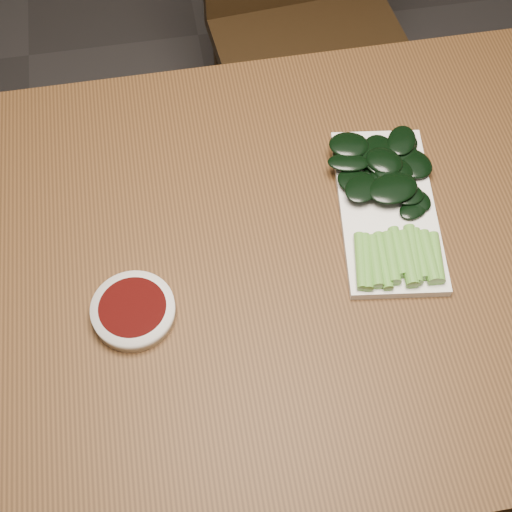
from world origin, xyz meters
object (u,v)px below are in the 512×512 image
Objects in this scene: sauce_bowl at (133,311)px; gai_lan at (390,196)px; table at (280,278)px; serving_plate at (387,209)px; chair_far at (310,22)px.

gai_lan reaches higher than sauce_bowl.
table is 4.47× the size of serving_plate.
table is at bearing -164.83° from serving_plate.
gai_lan is at bearing -99.10° from chair_far.
chair_far reaches higher than sauce_bowl.
gai_lan is (0.40, 0.12, 0.01)m from sauce_bowl.
table is 0.21m from gai_lan.
chair_far reaches higher than gai_lan.
chair_far is (0.23, 0.77, -0.19)m from table.
sauce_bowl is (-0.22, -0.06, 0.08)m from table.
sauce_bowl is 0.41m from serving_plate.
table is at bearing -162.05° from gai_lan.
serving_plate is (-0.06, -0.73, 0.27)m from chair_far.
chair_far is at bearing 85.59° from serving_plate.
sauce_bowl is (-0.45, -0.84, 0.27)m from chair_far.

